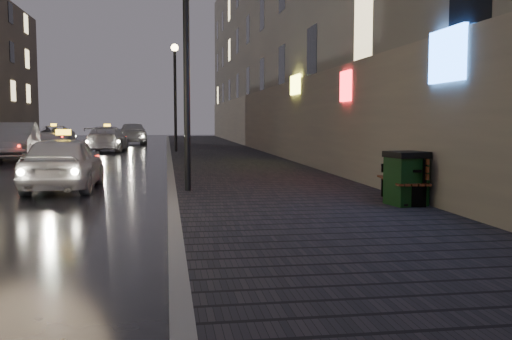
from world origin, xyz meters
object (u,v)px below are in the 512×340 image
(lamp_far, at_px, (175,84))
(taxi_near, at_px, (64,163))
(car_left_mid, at_px, (13,141))
(taxi_mid, at_px, (107,139))
(taxi_far, at_px, (54,136))
(trash_bin, at_px, (406,178))
(car_far, at_px, (132,133))
(bench, at_px, (406,179))
(lamp_near, at_px, (186,38))

(lamp_far, relative_size, taxi_near, 1.34)
(car_left_mid, bearing_deg, lamp_far, 16.69)
(taxi_mid, height_order, taxi_far, taxi_mid)
(trash_bin, relative_size, car_far, 0.21)
(car_left_mid, relative_size, taxi_mid, 1.04)
(bench, relative_size, car_far, 0.38)
(car_left_mid, distance_m, car_far, 16.09)
(taxi_near, bearing_deg, lamp_far, -101.01)
(taxi_mid, bearing_deg, taxi_near, 95.25)
(trash_bin, height_order, car_left_mid, car_left_mid)
(lamp_far, bearing_deg, lamp_near, -90.00)
(trash_bin, bearing_deg, taxi_far, 102.32)
(trash_bin, height_order, taxi_near, taxi_near)
(trash_bin, xyz_separation_m, car_far, (-6.74, 31.45, 0.14))
(lamp_near, xyz_separation_m, lamp_far, (0.00, 16.00, 0.00))
(lamp_far, xyz_separation_m, car_left_mid, (-6.95, -2.88, -2.68))
(car_far, bearing_deg, taxi_far, 27.05)
(taxi_near, distance_m, car_left_mid, 12.00)
(bench, xyz_separation_m, taxi_near, (-7.00, 4.17, 0.08))
(bench, relative_size, car_left_mid, 0.37)
(lamp_near, distance_m, taxi_far, 26.76)
(trash_bin, distance_m, taxi_near, 8.22)
(trash_bin, xyz_separation_m, taxi_far, (-11.48, 28.28, 0.02))
(bench, distance_m, taxi_far, 30.21)
(bench, distance_m, taxi_near, 8.15)
(taxi_far, height_order, car_far, car_far)
(lamp_far, relative_size, trash_bin, 5.36)
(lamp_far, distance_m, taxi_near, 14.76)
(trash_bin, height_order, car_far, car_far)
(taxi_near, distance_m, taxi_mid, 17.64)
(taxi_near, height_order, car_left_mid, car_left_mid)
(lamp_near, xyz_separation_m, car_left_mid, (-6.95, 13.12, -2.68))
(lamp_near, distance_m, taxi_mid, 19.98)
(trash_bin, xyz_separation_m, taxi_near, (-6.82, 4.59, 0.02))
(lamp_near, distance_m, taxi_near, 4.45)
(taxi_near, bearing_deg, lamp_near, 148.94)
(car_far, bearing_deg, lamp_near, 88.90)
(lamp_far, bearing_deg, taxi_mid, 136.67)
(lamp_near, height_order, taxi_mid, lamp_near)
(taxi_mid, xyz_separation_m, taxi_far, (-3.94, 6.06, -0.01))
(taxi_near, relative_size, car_far, 0.85)
(taxi_mid, distance_m, car_far, 9.27)
(lamp_near, relative_size, lamp_far, 1.00)
(car_left_mid, xyz_separation_m, taxi_far, (-0.65, 12.38, -0.13))
(bench, xyz_separation_m, car_far, (-6.92, 31.04, 0.20))
(taxi_far, bearing_deg, lamp_near, -75.72)
(lamp_near, bearing_deg, taxi_far, 106.58)
(lamp_far, xyz_separation_m, trash_bin, (3.89, -18.77, -2.84))
(taxi_mid, bearing_deg, taxi_far, -54.05)
(bench, relative_size, taxi_far, 0.37)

